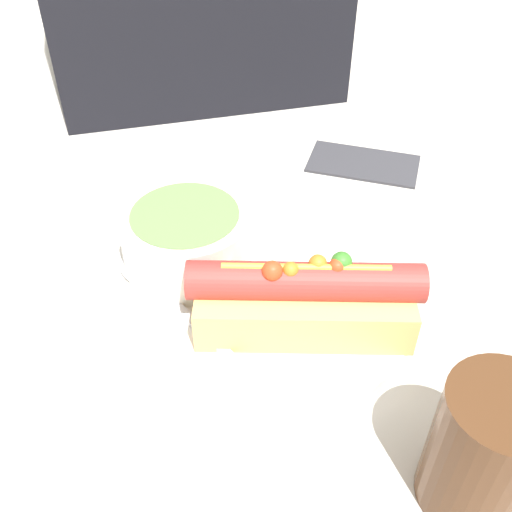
# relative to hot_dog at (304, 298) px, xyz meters

# --- Properties ---
(ground_plane) EXTENTS (4.00, 4.00, 0.00)m
(ground_plane) POSITION_rel_hot_dog_xyz_m (-0.02, 0.05, -0.04)
(ground_plane) COLOR #BCB7AD
(dinner_plate) EXTENTS (0.25, 0.25, 0.02)m
(dinner_plate) POSITION_rel_hot_dog_xyz_m (-0.02, 0.05, -0.03)
(dinner_plate) COLOR white
(dinner_plate) RESTS_ON ground_plane
(hot_dog) EXTENTS (0.17, 0.10, 0.06)m
(hot_dog) POSITION_rel_hot_dog_xyz_m (0.00, 0.00, 0.00)
(hot_dog) COLOR #DBAD60
(hot_dog) RESTS_ON dinner_plate
(soup_bowl) EXTENTS (0.10, 0.10, 0.05)m
(soup_bowl) POSITION_rel_hot_dog_xyz_m (-0.07, 0.09, 0.00)
(soup_bowl) COLOR silver
(soup_bowl) RESTS_ON dinner_plate
(spoon) EXTENTS (0.08, 0.14, 0.01)m
(spoon) POSITION_rel_hot_dog_xyz_m (-0.10, 0.07, -0.02)
(spoon) COLOR #B7B7BC
(spoon) RESTS_ON dinner_plate
(drinking_glass) EXTENTS (0.06, 0.06, 0.09)m
(drinking_glass) POSITION_rel_hot_dog_xyz_m (0.06, -0.14, 0.00)
(drinking_glass) COLOR #4C2D19
(drinking_glass) RESTS_ON ground_plane
(napkin) EXTENTS (0.13, 0.11, 0.01)m
(napkin) POSITION_rel_hot_dog_xyz_m (0.14, 0.22, -0.04)
(napkin) COLOR #333338
(napkin) RESTS_ON ground_plane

